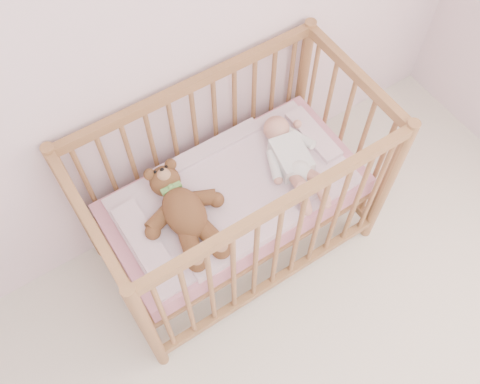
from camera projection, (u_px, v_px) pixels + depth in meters
wall_back at (95, 41)px, 1.91m from camera, size 4.00×0.02×2.70m
crib at (234, 197)px, 2.56m from camera, size 1.36×0.76×1.00m
mattress at (234, 199)px, 2.58m from camera, size 1.22×0.62×0.13m
blanket at (234, 191)px, 2.51m from camera, size 1.10×0.58×0.06m
baby at (291, 155)px, 2.52m from camera, size 0.38×0.62×0.14m
teddy_bear at (185, 213)px, 2.36m from camera, size 0.43×0.59×0.16m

